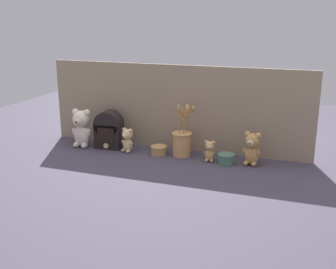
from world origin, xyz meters
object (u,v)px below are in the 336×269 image
(teddy_bear_tiny, at_px, (210,151))
(flower_vase, at_px, (182,141))
(teddy_bear_small, at_px, (127,140))
(teddy_bear_large, at_px, (82,127))
(teddy_bear_medium, at_px, (252,148))
(vintage_radio, at_px, (109,130))
(decorative_tin_tall, at_px, (226,159))
(decorative_tin_short, at_px, (159,150))

(teddy_bear_tiny, height_order, flower_vase, flower_vase)
(teddy_bear_small, xyz_separation_m, teddy_bear_tiny, (0.56, -0.00, -0.01))
(teddy_bear_large, height_order, teddy_bear_tiny, teddy_bear_large)
(teddy_bear_medium, bearing_deg, teddy_bear_small, -178.35)
(vintage_radio, xyz_separation_m, decorative_tin_tall, (0.82, -0.05, -0.10))
(teddy_bear_small, bearing_deg, decorative_tin_tall, -0.70)
(flower_vase, height_order, decorative_tin_tall, flower_vase)
(flower_vase, relative_size, vintage_radio, 1.34)
(teddy_bear_large, height_order, flower_vase, flower_vase)
(teddy_bear_small, xyz_separation_m, flower_vase, (0.36, 0.04, 0.01))
(teddy_bear_large, bearing_deg, teddy_bear_small, -0.21)
(vintage_radio, bearing_deg, teddy_bear_tiny, -3.47)
(vintage_radio, height_order, decorative_tin_short, vintage_radio)
(vintage_radio, relative_size, decorative_tin_short, 2.43)
(flower_vase, distance_m, decorative_tin_tall, 0.31)
(vintage_radio, bearing_deg, teddy_bear_small, -15.11)
(teddy_bear_medium, bearing_deg, decorative_tin_short, -179.38)
(teddy_bear_small, bearing_deg, decorative_tin_short, 4.53)
(teddy_bear_medium, distance_m, vintage_radio, 0.97)
(teddy_bear_tiny, bearing_deg, decorative_tin_short, 177.03)
(teddy_bear_small, distance_m, teddy_bear_tiny, 0.56)
(vintage_radio, height_order, decorative_tin_tall, vintage_radio)
(teddy_bear_tiny, xyz_separation_m, decorative_tin_short, (-0.34, 0.02, -0.04))
(teddy_bear_small, height_order, vintage_radio, vintage_radio)
(teddy_bear_large, relative_size, vintage_radio, 1.03)
(teddy_bear_large, bearing_deg, decorative_tin_tall, -0.54)
(flower_vase, bearing_deg, teddy_bear_large, -176.57)
(decorative_tin_tall, bearing_deg, teddy_bear_large, 179.46)
(teddy_bear_large, bearing_deg, teddy_bear_tiny, -0.14)
(teddy_bear_tiny, bearing_deg, teddy_bear_large, 179.86)
(teddy_bear_small, bearing_deg, teddy_bear_tiny, -0.10)
(decorative_tin_short, bearing_deg, decorative_tin_tall, -3.19)
(teddy_bear_medium, distance_m, decorative_tin_tall, 0.17)
(teddy_bear_tiny, xyz_separation_m, vintage_radio, (-0.71, 0.04, 0.06))
(teddy_bear_large, distance_m, flower_vase, 0.71)
(teddy_bear_tiny, relative_size, decorative_tin_short, 1.27)
(teddy_bear_medium, bearing_deg, teddy_bear_tiny, -174.51)
(teddy_bear_large, height_order, teddy_bear_small, teddy_bear_large)
(teddy_bear_medium, xyz_separation_m, teddy_bear_tiny, (-0.25, -0.02, -0.04))
(teddy_bear_medium, relative_size, vintage_radio, 0.80)
(teddy_bear_small, xyz_separation_m, decorative_tin_short, (0.21, 0.02, -0.06))
(teddy_bear_medium, xyz_separation_m, decorative_tin_short, (-0.60, -0.01, -0.08))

